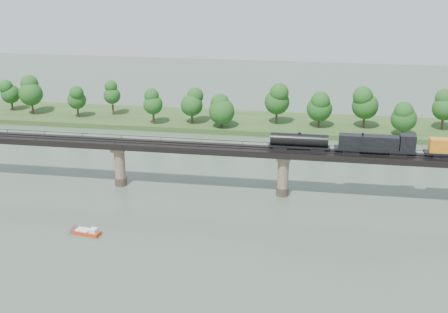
# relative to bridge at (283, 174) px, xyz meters

# --- Properties ---
(ground) EXTENTS (400.00, 400.00, 0.00)m
(ground) POSITION_rel_bridge_xyz_m (0.00, -30.00, -5.46)
(ground) COLOR #3B4B3C
(ground) RESTS_ON ground
(far_bank) EXTENTS (300.00, 24.00, 1.60)m
(far_bank) POSITION_rel_bridge_xyz_m (0.00, 55.00, -4.66)
(far_bank) COLOR #29471C
(far_bank) RESTS_ON ground
(bridge) EXTENTS (236.00, 30.00, 11.50)m
(bridge) POSITION_rel_bridge_xyz_m (0.00, 0.00, 0.00)
(bridge) COLOR #473A2D
(bridge) RESTS_ON ground
(bridge_superstructure) EXTENTS (220.00, 4.90, 0.75)m
(bridge_superstructure) POSITION_rel_bridge_xyz_m (0.00, 0.00, 6.33)
(bridge_superstructure) COLOR black
(bridge_superstructure) RESTS_ON bridge
(far_treeline) EXTENTS (289.06, 17.54, 13.60)m
(far_treeline) POSITION_rel_bridge_xyz_m (-8.21, 50.52, 3.37)
(far_treeline) COLOR #382619
(far_treeline) RESTS_ON far_bank
(freight_train) EXTENTS (72.25, 2.82, 4.97)m
(freight_train) POSITION_rel_bridge_xyz_m (33.56, -0.00, 8.42)
(freight_train) COLOR black
(freight_train) RESTS_ON bridge
(motorboat) EXTENTS (6.01, 3.07, 1.60)m
(motorboat) POSITION_rel_bridge_xyz_m (-38.50, -25.88, -4.91)
(motorboat) COLOR #AE3413
(motorboat) RESTS_ON ground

